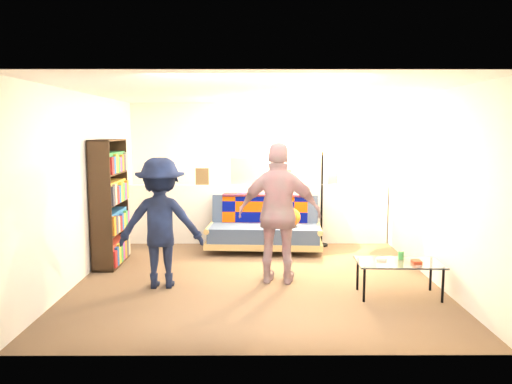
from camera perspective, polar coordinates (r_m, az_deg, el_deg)
ground at (r=6.84m, az=0.01°, el=-9.18°), size 5.00×5.00×0.00m
room_shell at (r=7.04m, az=-0.00°, el=5.10°), size 4.60×5.05×2.45m
half_wall_ledge at (r=8.48m, az=-0.04°, el=-2.51°), size 4.45×0.15×1.00m
ledge_decor at (r=8.38m, az=-1.58°, el=2.03°), size 2.97×0.02×0.45m
futon_sofa at (r=7.97m, az=1.07°, el=-4.15°), size 1.86×0.99×0.78m
bookshelf at (r=7.38m, az=-16.38°, el=-1.63°), size 0.30×0.89×1.79m
coffee_table at (r=6.05m, az=16.10°, el=-7.92°), size 0.99×0.57×0.50m
floor_lamp at (r=8.27m, az=7.66°, el=1.82°), size 0.34×0.31×1.64m
person_left at (r=6.19m, az=-10.82°, el=-3.48°), size 1.06×0.65×1.59m
person_right at (r=6.23m, az=2.69°, el=-2.46°), size 1.09×0.59×1.77m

